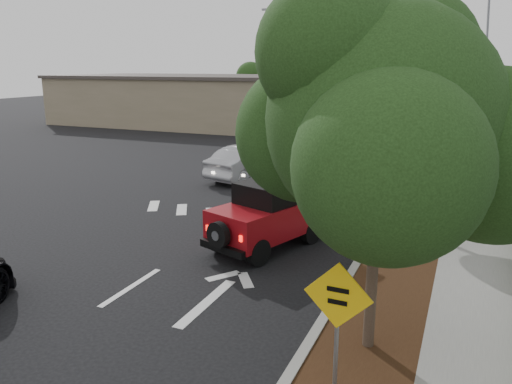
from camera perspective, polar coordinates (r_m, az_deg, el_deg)
The scene contains 16 objects.
ground at distance 12.22m, azimuth -14.06°, elevation -10.49°, with size 120.00×120.00×0.00m, color black.
curb at distance 21.43m, azimuth 16.37°, elevation 0.34°, with size 0.20×70.00×0.15m, color #9E9B93.
planting_strip at distance 21.35m, azimuth 19.02°, elevation 0.04°, with size 1.80×70.00×0.12m, color black.
sidewalk at distance 21.32m, azimuth 24.10°, elevation -0.45°, with size 2.00×70.00×0.12m, color gray.
commercial_building at distance 45.09m, azimuth -7.51°, elevation 10.35°, with size 22.00×12.00×4.00m, color #7D7156.
transmission_tower at distance 56.95m, azimuth 22.44°, elevation 8.19°, with size 7.00×4.00×28.00m, color slate, non-canonical shape.
street_tree_near at distance 9.73m, azimuth 12.62°, elevation -17.25°, with size 3.80×3.80×5.92m, color black, non-canonical shape.
street_tree_mid at distance 16.09m, azimuth 17.38°, elevation -4.61°, with size 3.20×3.20×5.32m, color black, non-canonical shape.
street_tree_far at distance 22.33m, azimuth 19.22°, elevation 0.48°, with size 3.40×3.40×5.62m, color black, non-canonical shape.
light_pole_a at distance 37.56m, azimuth 2.09°, elevation 6.61°, with size 2.00×0.22×9.00m, color slate, non-canonical shape.
light_pole_b at distance 49.15m, azimuth 6.10°, elevation 8.37°, with size 2.00×0.22×9.00m, color slate, non-canonical shape.
red_jeep at distance 14.09m, azimuth 1.70°, elevation -2.53°, with size 2.64×3.83×1.88m.
silver_suv_ahead at distance 17.69m, azimuth 5.06°, elevation 0.22°, with size 2.47×5.35×1.49m, color #94989B.
silver_sedan_oncoming at distance 22.65m, azimuth -0.75°, elevation 3.41°, with size 1.59×4.56×1.50m, color #A2A3AA.
parked_suv at distance 38.22m, azimuth -0.76°, elevation 7.85°, with size 1.71×4.26×1.45m, color #9FA1A6.
speed_hump_sign at distance 7.60m, azimuth 9.29°, elevation -13.44°, with size 1.03×0.09×2.20m.
Camera 1 is at (6.92, -8.72, 5.04)m, focal length 35.00 mm.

